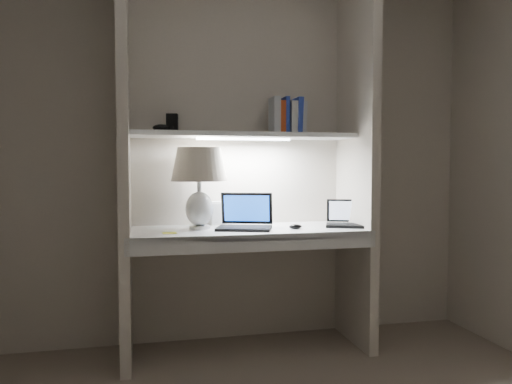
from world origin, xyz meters
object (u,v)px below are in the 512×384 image
object	(u,v)px
speaker	(218,213)
laptop_main	(245,220)
table_lamp	(199,174)
book_row	(287,117)
laptop_netbook	(347,220)

from	to	relation	value
speaker	laptop_main	bearing A→B (deg)	-73.66
table_lamp	laptop_main	bearing A→B (deg)	-7.63
table_lamp	book_row	distance (m)	0.69
laptop_main	laptop_netbook	xyz separation A→B (m)	(0.67, -0.02, -0.01)
laptop_netbook	book_row	xyz separation A→B (m)	(-0.37, 0.13, 0.66)
laptop_netbook	speaker	distance (m)	0.84
table_lamp	laptop_netbook	size ratio (longest dim) A/B	1.51
book_row	table_lamp	bearing A→B (deg)	-172.94
speaker	book_row	bearing A→B (deg)	-29.47
table_lamp	book_row	bearing A→B (deg)	7.06
laptop_main	speaker	distance (m)	0.27
laptop_netbook	book_row	size ratio (longest dim) A/B	1.43
table_lamp	speaker	distance (m)	0.35
speaker	book_row	xyz separation A→B (m)	(0.44, -0.12, 0.63)
laptop_main	laptop_netbook	size ratio (longest dim) A/B	1.20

